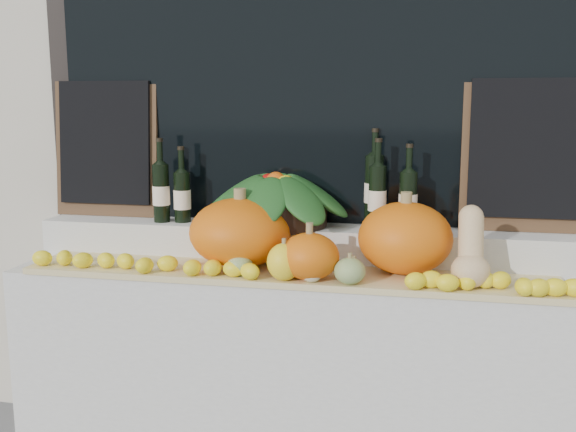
{
  "coord_description": "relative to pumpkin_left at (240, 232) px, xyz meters",
  "views": [
    {
      "loc": [
        0.5,
        -1.0,
        1.57
      ],
      "look_at": [
        0.0,
        1.45,
        1.12
      ],
      "focal_mm": 40.0,
      "sensor_mm": 36.0,
      "label": 1
    }
  ],
  "objects": [
    {
      "name": "rear_tier",
      "position": [
        0.2,
        0.21,
        -0.08
      ],
      "size": [
        2.3,
        0.25,
        0.16
      ],
      "primitive_type": "cube",
      "color": "silver",
      "rests_on": "display_sill"
    },
    {
      "name": "wine_bottle_near_right",
      "position": [
        0.54,
        0.19,
        0.13
      ],
      "size": [
        0.08,
        0.08,
        0.38
      ],
      "color": "black",
      "rests_on": "rear_tier"
    },
    {
      "name": "pumpkin_right",
      "position": [
        0.66,
        0.02,
        0.0
      ],
      "size": [
        0.47,
        0.47,
        0.28
      ],
      "primitive_type": "ellipsoid",
      "rotation": [
        0.0,
        0.0,
        -0.36
      ],
      "color": "orange",
      "rests_on": "straw_bedding"
    },
    {
      "name": "lemon_heap",
      "position": [
        0.2,
        -0.17,
        -0.11
      ],
      "size": [
        2.2,
        0.16,
        0.06
      ],
      "primitive_type": null,
      "color": "yellow",
      "rests_on": "straw_bedding"
    },
    {
      "name": "straw_bedding",
      "position": [
        0.2,
        -0.06,
        -0.15
      ],
      "size": [
        2.1,
        0.32,
        0.02
      ],
      "primitive_type": "cube",
      "color": "tan",
      "rests_on": "display_sill"
    },
    {
      "name": "wine_bottle_tall",
      "position": [
        0.52,
        0.28,
        0.15
      ],
      "size": [
        0.08,
        0.08,
        0.42
      ],
      "color": "black",
      "rests_on": "rear_tier"
    },
    {
      "name": "pumpkin_left",
      "position": [
        0.0,
        0.0,
        0.0
      ],
      "size": [
        0.53,
        0.53,
        0.28
      ],
      "primitive_type": "ellipsoid",
      "rotation": [
        0.0,
        0.0,
        0.35
      ],
      "color": "orange",
      "rests_on": "straw_bedding"
    },
    {
      "name": "produce_bowl",
      "position": [
        0.1,
        0.2,
        0.11
      ],
      "size": [
        0.67,
        0.67,
        0.24
      ],
      "color": "black",
      "rests_on": "rear_tier"
    },
    {
      "name": "wine_bottle_near_left",
      "position": [
        -0.32,
        0.19,
        0.11
      ],
      "size": [
        0.08,
        0.08,
        0.33
      ],
      "color": "black",
      "rests_on": "rear_tier"
    },
    {
      "name": "display_sill",
      "position": [
        0.2,
        0.06,
        -0.6
      ],
      "size": [
        2.3,
        0.55,
        0.88
      ],
      "primitive_type": "cube",
      "color": "silver",
      "rests_on": "ground"
    },
    {
      "name": "wine_bottle_far_left",
      "position": [
        -0.41,
        0.17,
        0.13
      ],
      "size": [
        0.08,
        0.08,
        0.37
      ],
      "color": "black",
      "rests_on": "rear_tier"
    },
    {
      "name": "wine_bottle_far_right",
      "position": [
        0.66,
        0.18,
        0.12
      ],
      "size": [
        0.08,
        0.08,
        0.36
      ],
      "color": "black",
      "rests_on": "rear_tier"
    },
    {
      "name": "pumpkin_center",
      "position": [
        0.31,
        -0.15,
        -0.05
      ],
      "size": [
        0.3,
        0.3,
        0.18
      ],
      "primitive_type": "ellipsoid",
      "rotation": [
        0.0,
        0.0,
        -0.41
      ],
      "color": "orange",
      "rests_on": "straw_bedding"
    },
    {
      "name": "butternut_squash",
      "position": [
        0.9,
        -0.11,
        -0.01
      ],
      "size": [
        0.14,
        0.2,
        0.29
      ],
      "color": "#E0B783",
      "rests_on": "straw_bedding"
    },
    {
      "name": "chalkboard_left",
      "position": [
        -0.72,
        0.27,
        0.32
      ],
      "size": [
        0.5,
        0.08,
        0.62
      ],
      "rotation": [
        -0.08,
        0.0,
        0.0
      ],
      "color": "#4C331E",
      "rests_on": "rear_tier"
    },
    {
      "name": "decorative_gourds",
      "position": [
        0.29,
        -0.17,
        -0.08
      ],
      "size": [
        0.53,
        0.16,
        0.16
      ],
      "color": "#336A1F",
      "rests_on": "straw_bedding"
    },
    {
      "name": "chalkboard_right",
      "position": [
        1.12,
        0.27,
        0.32
      ],
      "size": [
        0.5,
        0.08,
        0.62
      ],
      "rotation": [
        -0.08,
        0.0,
        0.0
      ],
      "color": "#4C331E",
      "rests_on": "rear_tier"
    }
  ]
}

